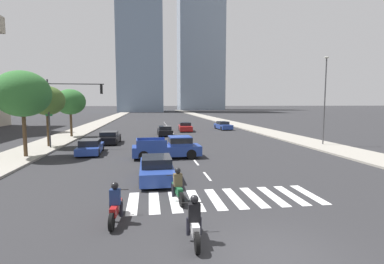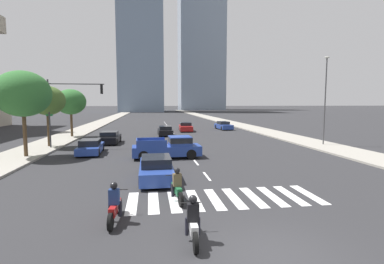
{
  "view_description": "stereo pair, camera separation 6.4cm",
  "coord_description": "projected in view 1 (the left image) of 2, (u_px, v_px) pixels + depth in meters",
  "views": [
    {
      "loc": [
        -3.32,
        -7.22,
        4.26
      ],
      "look_at": [
        0.0,
        15.05,
        2.0
      ],
      "focal_mm": 27.17,
      "sensor_mm": 36.0,
      "label": 1
    },
    {
      "loc": [
        -3.26,
        -7.23,
        4.26
      ],
      "look_at": [
        0.0,
        15.05,
        2.0
      ],
      "focal_mm": 27.17,
      "sensor_mm": 36.0,
      "label": 2
    }
  ],
  "objects": [
    {
      "name": "sidewalk_west",
      "position": [
        64.0,
        137.0,
        35.54
      ],
      "size": [
        4.0,
        260.0,
        0.15
      ],
      "primitive_type": "cube",
      "color": "gray",
      "rests_on": "ground"
    },
    {
      "name": "street_lamp_east",
      "position": [
        325.0,
        95.0,
        28.57
      ],
      "size": [
        0.5,
        0.24,
        8.62
      ],
      "color": "#3F3F42",
      "rests_on": "sidewalk_east"
    },
    {
      "name": "traffic_signal_far",
      "position": [
        69.0,
        101.0,
        26.77
      ],
      "size": [
        5.28,
        0.28,
        6.25
      ],
      "color": "#333335",
      "rests_on": "sidewalk_west"
    },
    {
      "name": "motorcycle_lead",
      "position": [
        177.0,
        188.0,
        12.64
      ],
      "size": [
        0.7,
        2.14,
        1.49
      ],
      "rotation": [
        0.0,
        0.0,
        1.7
      ],
      "color": "black",
      "rests_on": "ground"
    },
    {
      "name": "office_tower_left_skyline",
      "position": [
        140.0,
        10.0,
        138.51
      ],
      "size": [
        20.5,
        28.39,
        108.28
      ],
      "color": "slate",
      "rests_on": "ground"
    },
    {
      "name": "sedan_red_0",
      "position": [
        185.0,
        127.0,
        43.79
      ],
      "size": [
        2.05,
        4.6,
        1.32
      ],
      "rotation": [
        0.0,
        0.0,
        -1.62
      ],
      "color": "maroon",
      "rests_on": "ground"
    },
    {
      "name": "office_tower_center_skyline",
      "position": [
        200.0,
        42.0,
        177.01
      ],
      "size": [
        26.85,
        20.53,
        83.58
      ],
      "color": "#8C9EB2",
      "rests_on": "ground"
    },
    {
      "name": "motorcycle_third",
      "position": [
        116.0,
        206.0,
        10.38
      ],
      "size": [
        0.7,
        2.11,
        1.49
      ],
      "rotation": [
        0.0,
        0.0,
        1.48
      ],
      "color": "black",
      "rests_on": "ground"
    },
    {
      "name": "ground_plane",
      "position": [
        272.0,
        258.0,
        8.02
      ],
      "size": [
        800.0,
        800.0,
        0.0
      ],
      "primitive_type": "plane",
      "color": "#28282B"
    },
    {
      "name": "street_tree_third",
      "position": [
        70.0,
        102.0,
        35.44
      ],
      "size": [
        3.64,
        3.64,
        5.79
      ],
      "color": "#4C3823",
      "rests_on": "sidewalk_west"
    },
    {
      "name": "sedan_black_4",
      "position": [
        110.0,
        138.0,
        30.54
      ],
      "size": [
        2.02,
        4.28,
        1.28
      ],
      "rotation": [
        0.0,
        0.0,
        1.54
      ],
      "color": "black",
      "rests_on": "ground"
    },
    {
      "name": "lane_divider_center",
      "position": [
        173.0,
        133.0,
        40.55
      ],
      "size": [
        0.14,
        50.0,
        0.01
      ],
      "color": "silver",
      "rests_on": "ground"
    },
    {
      "name": "street_tree_nearest",
      "position": [
        22.0,
        94.0,
        22.01
      ],
      "size": [
        4.12,
        4.12,
        6.55
      ],
      "color": "#4C3823",
      "rests_on": "sidewalk_west"
    },
    {
      "name": "sedan_blue_2",
      "position": [
        156.0,
        169.0,
        16.2
      ],
      "size": [
        1.86,
        4.77,
        1.33
      ],
      "rotation": [
        0.0,
        0.0,
        1.58
      ],
      "color": "navy",
      "rests_on": "ground"
    },
    {
      "name": "sedan_blue_5",
      "position": [
        223.0,
        126.0,
        46.72
      ],
      "size": [
        2.14,
        4.58,
        1.29
      ],
      "rotation": [
        0.0,
        0.0,
        -1.48
      ],
      "color": "navy",
      "rests_on": "ground"
    },
    {
      "name": "street_tree_second",
      "position": [
        47.0,
        101.0,
        27.31
      ],
      "size": [
        3.24,
        3.24,
        5.71
      ],
      "color": "#4C3823",
      "rests_on": "sidewalk_west"
    },
    {
      "name": "pickup_truck",
      "position": [
        170.0,
        148.0,
        22.51
      ],
      "size": [
        5.32,
        2.16,
        1.67
      ],
      "rotation": [
        0.0,
        0.0,
        0.04
      ],
      "color": "navy",
      "rests_on": "ground"
    },
    {
      "name": "motorcycle_trailing",
      "position": [
        194.0,
        223.0,
        8.94
      ],
      "size": [
        0.7,
        2.11,
        1.49
      ],
      "rotation": [
        0.0,
        0.0,
        1.54
      ],
      "color": "black",
      "rests_on": "ground"
    },
    {
      "name": "crosswalk_near",
      "position": [
        225.0,
        198.0,
        12.99
      ],
      "size": [
        8.55,
        2.88,
        0.01
      ],
      "color": "silver",
      "rests_on": "ground"
    },
    {
      "name": "sedan_blue_3",
      "position": [
        90.0,
        147.0,
        24.37
      ],
      "size": [
        1.94,
        4.55,
        1.22
      ],
      "rotation": [
        0.0,
        0.0,
        1.61
      ],
      "color": "navy",
      "rests_on": "ground"
    },
    {
      "name": "sedan_black_1",
      "position": [
        165.0,
        131.0,
        38.06
      ],
      "size": [
        1.88,
        4.31,
        1.25
      ],
      "rotation": [
        0.0,
        0.0,
        1.59
      ],
      "color": "black",
      "rests_on": "ground"
    },
    {
      "name": "sidewalk_east",
      "position": [
        274.0,
        134.0,
        39.53
      ],
      "size": [
        4.0,
        260.0,
        0.15
      ],
      "primitive_type": "cube",
      "color": "gray",
      "rests_on": "ground"
    }
  ]
}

